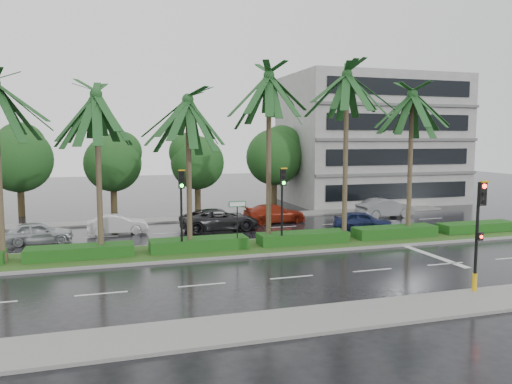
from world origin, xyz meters
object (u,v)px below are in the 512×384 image
object	(u,v)px
car_darkgrey	(219,220)
car_grey	(385,208)
street_sign	(237,213)
car_white	(118,224)
signal_near	(479,231)
signal_median_left	(181,199)
car_silver	(38,233)
car_red	(274,214)
car_blue	(363,221)

from	to	relation	value
car_darkgrey	car_grey	distance (m)	13.60
street_sign	car_grey	size ratio (longest dim) A/B	0.58
street_sign	car_white	bearing A→B (deg)	129.66
street_sign	car_grey	distance (m)	16.25
signal_near	street_sign	distance (m)	12.11
signal_near	signal_median_left	bearing A→B (deg)	135.91
signal_near	car_silver	size ratio (longest dim) A/B	1.14
signal_median_left	car_red	bearing A→B (deg)	46.72
car_silver	car_white	size ratio (longest dim) A/B	1.02
car_red	car_grey	world-z (taller)	car_grey
car_white	car_darkgrey	bearing A→B (deg)	-98.37
signal_near	signal_median_left	size ratio (longest dim) A/B	1.00
car_darkgrey	car_red	size ratio (longest dim) A/B	1.13
car_silver	car_white	bearing A→B (deg)	-73.66
car_white	car_red	xyz separation A→B (m)	(11.00, 1.07, 0.05)
car_darkgrey	car_red	bearing A→B (deg)	-71.26
car_silver	car_white	world-z (taller)	car_silver
car_silver	car_blue	size ratio (longest dim) A/B	1.00
car_darkgrey	car_silver	bearing A→B (deg)	92.32
signal_median_left	car_darkgrey	size ratio (longest dim) A/B	0.83
car_white	car_red	world-z (taller)	car_red
signal_median_left	street_sign	distance (m)	3.13
street_sign	car_silver	size ratio (longest dim) A/B	0.68
car_white	car_blue	size ratio (longest dim) A/B	0.98
signal_median_left	car_red	world-z (taller)	signal_median_left
signal_near	car_darkgrey	bearing A→B (deg)	111.64
street_sign	car_silver	distance (m)	11.93
car_white	car_grey	size ratio (longest dim) A/B	0.84
signal_median_left	car_silver	size ratio (longest dim) A/B	1.14
car_grey	car_silver	bearing A→B (deg)	91.56
car_grey	signal_median_left	bearing A→B (deg)	111.44
car_silver	car_red	xyz separation A→B (m)	(15.50, 2.83, 0.02)
car_silver	car_darkgrey	xyz separation A→B (m)	(11.00, 1.03, 0.08)
car_white	signal_near	bearing A→B (deg)	-144.77
car_silver	car_red	distance (m)	15.76
car_red	car_darkgrey	bearing A→B (deg)	108.80
street_sign	car_red	distance (m)	9.81
car_darkgrey	car_red	distance (m)	4.85
signal_near	car_darkgrey	world-z (taller)	signal_near
signal_median_left	street_sign	size ratio (longest dim) A/B	1.68
signal_near	car_red	size ratio (longest dim) A/B	0.94
car_darkgrey	signal_median_left	bearing A→B (deg)	149.34
car_white	car_blue	distance (m)	15.94
car_blue	car_grey	bearing A→B (deg)	-20.23
signal_median_left	street_sign	world-z (taller)	signal_median_left
street_sign	car_grey	world-z (taller)	street_sign
car_red	car_silver	bearing A→B (deg)	97.36
car_white	car_grey	distance (m)	20.02
signal_near	car_grey	xyz separation A→B (m)	(7.00, 18.01, -1.77)
car_white	car_red	bearing A→B (deg)	-86.42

